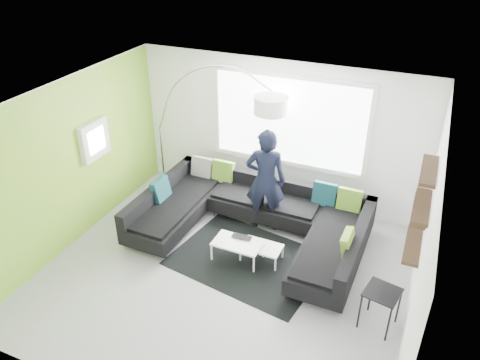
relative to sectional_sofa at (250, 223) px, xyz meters
name	(u,v)px	position (x,y,z in m)	size (l,w,h in m)	color
ground	(223,274)	(-0.05, -1.00, -0.36)	(5.50, 5.50, 0.00)	#939398
room_shell	(230,169)	(-0.01, -0.80, 1.45)	(5.54, 5.04, 2.82)	white
sectional_sofa	(250,223)	(0.00, 0.00, 0.00)	(3.88, 2.45, 0.83)	black
rug	(248,260)	(0.18, -0.53, -0.36)	(2.37, 1.72, 0.01)	black
coffee_table	(249,251)	(0.19, -0.50, -0.20)	(1.02, 0.59, 0.33)	white
arc_lamp	(159,128)	(-2.27, 0.91, 1.01)	(2.53, 0.64, 2.74)	silver
side_table	(379,308)	(2.35, -1.11, -0.06)	(0.44, 0.44, 0.61)	black
person	(266,180)	(0.08, 0.50, 0.59)	(0.79, 0.62, 1.91)	black
laptop	(241,239)	(0.02, -0.46, -0.02)	(0.34, 0.22, 0.03)	black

